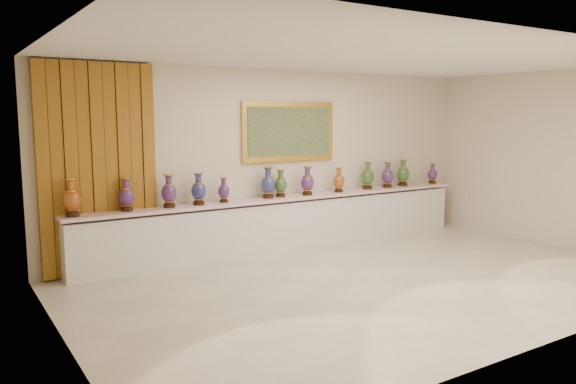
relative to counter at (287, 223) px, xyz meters
name	(u,v)px	position (x,y,z in m)	size (l,w,h in m)	color
ground	(377,282)	(0.00, -2.27, -0.44)	(8.00, 8.00, 0.00)	beige
room	(134,162)	(-2.52, 0.17, 1.14)	(8.00, 8.00, 8.00)	beige
counter	(287,223)	(0.00, 0.00, 0.00)	(7.28, 0.48, 0.90)	white
vase_0	(72,199)	(-3.45, -0.05, 0.69)	(0.28, 0.28, 0.51)	black
vase_1	(126,196)	(-2.70, -0.01, 0.68)	(0.29, 0.29, 0.47)	black
vase_2	(169,192)	(-2.08, -0.03, 0.68)	(0.25, 0.25, 0.49)	black
vase_3	(199,190)	(-1.61, -0.04, 0.68)	(0.25, 0.25, 0.49)	black
vase_4	(224,191)	(-1.19, -0.02, 0.64)	(0.21, 0.21, 0.39)	black
vase_5	(268,184)	(-0.38, -0.01, 0.69)	(0.31, 0.31, 0.51)	black
vase_6	(281,185)	(-0.12, 0.02, 0.67)	(0.25, 0.25, 0.46)	black
vase_7	(307,182)	(0.37, -0.06, 0.68)	(0.28, 0.28, 0.49)	black
vase_8	(339,181)	(1.04, -0.05, 0.66)	(0.25, 0.25, 0.44)	black
vase_9	(367,177)	(1.75, 0.00, 0.69)	(0.30, 0.30, 0.50)	black
vase_10	(388,176)	(2.23, -0.02, 0.68)	(0.25, 0.25, 0.48)	black
vase_11	(403,174)	(2.64, 0.00, 0.69)	(0.31, 0.31, 0.51)	black
vase_12	(432,174)	(3.41, -0.04, 0.65)	(0.24, 0.24, 0.41)	black
label_card	(210,205)	(-1.47, -0.14, 0.47)	(0.10, 0.06, 0.00)	white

